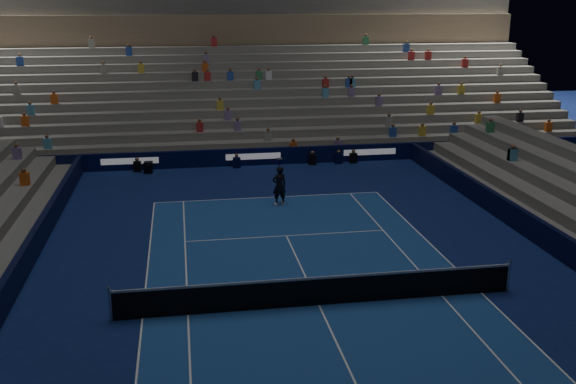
{
  "coord_description": "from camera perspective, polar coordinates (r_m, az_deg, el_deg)",
  "views": [
    {
      "loc": [
        -4.05,
        -18.47,
        9.34
      ],
      "look_at": [
        0.0,
        6.0,
        2.0
      ],
      "focal_mm": 40.84,
      "sensor_mm": 36.0,
      "label": 1
    }
  ],
  "objects": [
    {
      "name": "tennis_player",
      "position": [
        30.64,
        -0.76,
        0.55
      ],
      "size": [
        0.74,
        0.54,
        1.86
      ],
      "primitive_type": "imported",
      "rotation": [
        0.0,
        0.0,
        3.29
      ],
      "color": "black",
      "rests_on": "ground"
    },
    {
      "name": "ground",
      "position": [
        21.09,
        2.7,
        -9.82
      ],
      "size": [
        90.0,
        90.0,
        0.0
      ],
      "primitive_type": "plane",
      "color": "#0D1B51",
      "rests_on": "ground"
    },
    {
      "name": "tennis_net",
      "position": [
        20.88,
        2.72,
        -8.58
      ],
      "size": [
        12.9,
        0.1,
        1.1
      ],
      "color": "#B2B2B7",
      "rests_on": "ground"
    },
    {
      "name": "court_surface",
      "position": [
        21.09,
        2.7,
        -9.81
      ],
      "size": [
        10.97,
        23.77,
        0.01
      ],
      "primitive_type": "cube",
      "color": "navy",
      "rests_on": "ground"
    },
    {
      "name": "broadcast_camera",
      "position": [
        37.33,
        -12.06,
        2.13
      ],
      "size": [
        0.5,
        0.93,
        0.61
      ],
      "color": "black",
      "rests_on": "ground"
    },
    {
      "name": "sponsor_barrier_far",
      "position": [
        38.23,
        -3.06,
        3.09
      ],
      "size": [
        44.0,
        0.25,
        1.0
      ],
      "primitive_type": "cube",
      "color": "black",
      "rests_on": "ground"
    },
    {
      "name": "grandstand_main",
      "position": [
        46.93,
        -4.43,
        9.14
      ],
      "size": [
        44.0,
        15.2,
        11.2
      ],
      "color": "slate",
      "rests_on": "ground"
    }
  ]
}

